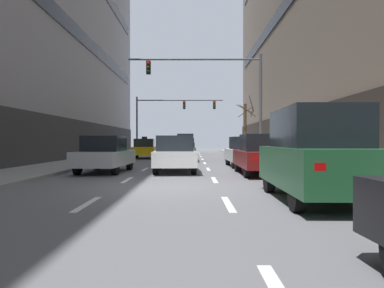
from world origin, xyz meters
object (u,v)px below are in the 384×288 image
Objects in this scene: car_driving_4 at (184,150)px; traffic_signal_1 at (169,112)px; taxi_driving_2 at (145,149)px; traffic_signal_0 at (223,87)px; car_parked_2 at (262,155)px; street_tree_0 at (246,127)px; car_driving_3 at (186,144)px; car_parked_3 at (246,152)px; car_parked_1 at (317,155)px; car_driving_1 at (106,154)px; car_driving_0 at (176,154)px.

traffic_signal_1 reaches higher than car_driving_4.
traffic_signal_0 reaches higher than taxi_driving_2.
traffic_signal_0 is (-1.02, 7.82, 4.05)m from car_parked_2.
traffic_signal_1 reaches higher than car_parked_2.
car_driving_3 is at bearing 167.21° from street_tree_0.
street_tree_0 reaches higher than car_parked_3.
car_parked_2 is at bearing -71.02° from car_driving_4.
taxi_driving_2 reaches higher than car_parked_3.
car_parked_2 is 24.47m from traffic_signal_1.
car_parked_1 is (6.83, -21.11, 0.30)m from taxi_driving_2.
car_parked_3 reaches higher than car_driving_1.
traffic_signal_0 reaches higher than traffic_signal_1.
traffic_signal_0 reaches higher than car_parked_2.
taxi_driving_2 is 16.01m from car_parked_2.
car_driving_1 is at bearing 131.48° from car_parked_1.
car_parked_2 is at bearing -82.59° from traffic_signal_0.
car_parked_2 is at bearing -64.74° from taxi_driving_2.
car_parked_3 is at bearing 89.99° from car_parked_2.
car_driving_3 is 28.84m from car_parked_1.
car_driving_0 is at bearing -90.33° from car_driving_3.
street_tree_0 is at bearing 59.89° from car_driving_4.
car_driving_1 is 9.82m from car_driving_4.
street_tree_0 is at bearing -20.19° from traffic_signal_1.
car_driving_1 is at bearing -109.54° from car_driving_4.
car_driving_0 is at bearing -112.34° from traffic_signal_0.
taxi_driving_2 is at bearing 103.32° from car_driving_0.
car_parked_1 reaches higher than car_parked_2.
car_driving_3 is 1.04× the size of car_driving_4.
car_driving_3 is 0.48× the size of traffic_signal_1.
traffic_signal_1 is (-5.52, 30.17, 3.46)m from car_parked_1.
car_parked_1 is 0.53× the size of traffic_signal_0.
traffic_signal_0 is at bearing 67.66° from car_driving_0.
car_parked_2 is 0.53× the size of traffic_signal_0.
car_parked_1 is 11.24m from car_parked_3.
car_parked_2 is (6.83, -14.48, 0.04)m from taxi_driving_2.
taxi_driving_2 is 0.98× the size of car_parked_3.
car_driving_1 is 0.48× the size of traffic_signal_1.
street_tree_0 is at bearing 83.43° from car_parked_2.
car_parked_1 is 0.79× the size of street_tree_0.
taxi_driving_2 is 1.01× the size of car_driving_4.
car_driving_3 is 14.90m from traffic_signal_0.
traffic_signal_0 is at bearing -48.87° from taxi_driving_2.
car_driving_0 is at bearing -138.00° from car_parked_3.
street_tree_0 reaches higher than car_driving_4.
car_driving_1 is 6.95m from car_parked_2.
street_tree_0 reaches higher than car_driving_3.
taxi_driving_2 is 0.96× the size of car_parked_2.
traffic_signal_0 is 0.91× the size of traffic_signal_1.
car_parked_1 is 1.00× the size of car_parked_2.
car_driving_3 is 11.61m from car_driving_4.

